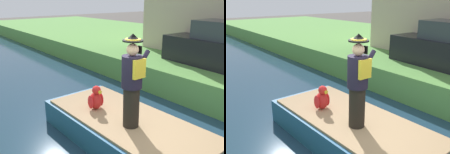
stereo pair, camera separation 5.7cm
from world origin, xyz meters
The scene contains 3 objects.
boat centered at (0.00, 0.57, 0.40)m, with size 1.90×4.24×0.61m.
person_pirate centered at (-0.17, 0.26, 1.64)m, with size 0.61×0.42×1.85m.
parrot_plush centered at (-0.25, 1.36, 0.95)m, with size 0.36×0.34×0.57m.
Camera 1 is at (-3.26, -2.98, 3.18)m, focal length 39.79 mm.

